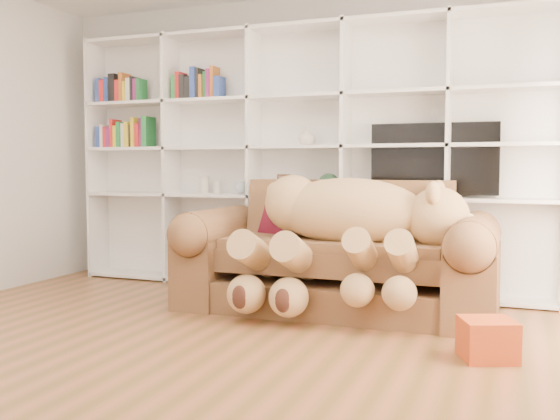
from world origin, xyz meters
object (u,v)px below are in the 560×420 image
at_px(sofa, 337,261).
at_px(gift_box, 488,339).
at_px(teddy_bear, 346,225).
at_px(tv, 434,161).

xyz_separation_m(sofa, gift_box, (1.17, -0.93, -0.26)).
height_order(sofa, teddy_bear, teddy_bear).
xyz_separation_m(teddy_bear, gift_box, (1.04, -0.73, -0.57)).
bearing_deg(sofa, tv, 48.18).
bearing_deg(sofa, gift_box, -38.50).
bearing_deg(gift_box, teddy_bear, 145.17).
relative_size(teddy_bear, gift_box, 5.75).
distance_m(gift_box, tv, 2.03).
height_order(sofa, gift_box, sofa).
bearing_deg(tv, gift_box, -72.34).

